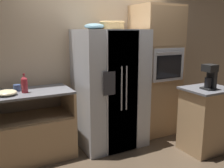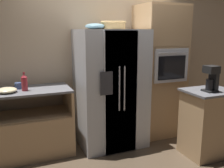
% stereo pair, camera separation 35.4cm
% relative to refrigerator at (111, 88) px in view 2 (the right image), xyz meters
% --- Properties ---
extents(ground_plane, '(20.00, 20.00, 0.00)m').
position_rel_refrigerator_xyz_m(ground_plane, '(-0.03, -0.04, -0.88)').
color(ground_plane, '#4C3D2D').
extents(wall_back, '(12.00, 0.06, 2.80)m').
position_rel_refrigerator_xyz_m(wall_back, '(-0.03, 0.43, 0.52)').
color(wall_back, tan).
rests_on(wall_back, ground_plane).
extents(counter_left, '(1.44, 0.64, 0.95)m').
position_rel_refrigerator_xyz_m(counter_left, '(-1.35, 0.08, -0.53)').
color(counter_left, tan).
rests_on(counter_left, ground_plane).
extents(refrigerator, '(0.98, 0.83, 1.75)m').
position_rel_refrigerator_xyz_m(refrigerator, '(0.00, 0.00, 0.00)').
color(refrigerator, silver).
rests_on(refrigerator, ground_plane).
extents(wall_oven, '(0.72, 0.70, 2.14)m').
position_rel_refrigerator_xyz_m(wall_oven, '(0.90, 0.08, 0.20)').
color(wall_oven, tan).
rests_on(wall_oven, ground_plane).
extents(island_counter, '(0.66, 0.54, 0.94)m').
position_rel_refrigerator_xyz_m(island_counter, '(1.11, -0.86, -0.40)').
color(island_counter, tan).
rests_on(island_counter, ground_plane).
extents(wicker_basket, '(0.38, 0.38, 0.12)m').
position_rel_refrigerator_xyz_m(wicker_basket, '(0.08, 0.08, 0.94)').
color(wicker_basket, tan).
rests_on(wicker_basket, refrigerator).
extents(fruit_bowl, '(0.29, 0.29, 0.08)m').
position_rel_refrigerator_xyz_m(fruit_bowl, '(-0.20, 0.10, 0.92)').
color(fruit_bowl, '#668C99').
rests_on(fruit_bowl, refrigerator).
extents(bottle_tall, '(0.08, 0.08, 0.25)m').
position_rel_refrigerator_xyz_m(bottle_tall, '(-1.22, 0.03, 0.19)').
color(bottle_tall, maroon).
rests_on(bottle_tall, counter_left).
extents(mug, '(0.12, 0.09, 0.09)m').
position_rel_refrigerator_xyz_m(mug, '(-1.30, 0.17, 0.11)').
color(mug, '#384C7A').
rests_on(mug, counter_left).
extents(mixing_bowl, '(0.25, 0.25, 0.07)m').
position_rel_refrigerator_xyz_m(mixing_bowl, '(-1.45, -0.01, 0.11)').
color(mixing_bowl, beige).
rests_on(mixing_bowl, counter_left).
extents(coffee_maker, '(0.16, 0.16, 0.35)m').
position_rel_refrigerator_xyz_m(coffee_maker, '(1.07, -0.92, 0.25)').
color(coffee_maker, black).
rests_on(coffee_maker, island_counter).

